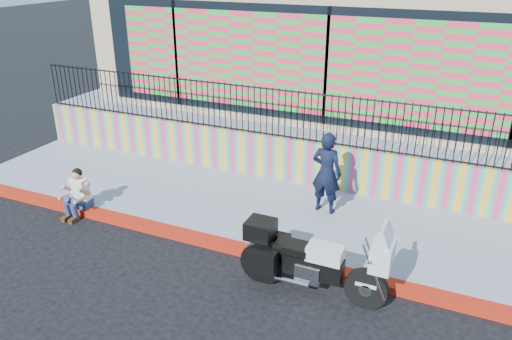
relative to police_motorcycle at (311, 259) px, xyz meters
The scene contains 10 objects.
ground 1.56m from the police_motorcycle, 153.86° to the left, with size 90.00×90.00×0.00m, color black.
red_curb 1.53m from the police_motorcycle, 153.86° to the left, with size 16.00×0.30×0.15m, color #AD180C.
sidewalk 2.67m from the police_motorcycle, 119.20° to the left, with size 16.00×3.00×0.15m, color gray.
mural_wall 4.08m from the police_motorcycle, 108.16° to the left, with size 16.00×0.20×1.10m, color #DF3A6A.
metal_fence 4.25m from the police_motorcycle, 108.16° to the left, with size 15.80×0.04×1.20m, color black, non-canonical shape.
elevated_platform 9.06m from the police_motorcycle, 98.06° to the left, with size 16.00×10.00×1.25m, color gray.
storefront_building 9.22m from the police_motorcycle, 98.26° to the left, with size 14.00×8.06×4.00m.
police_motorcycle is the anchor object (origin of this frame).
police_officer 2.76m from the police_motorcycle, 101.54° to the left, with size 0.66×0.43×1.81m, color black.
seated_man 5.56m from the police_motorcycle, behind, with size 0.54×0.71×1.06m.
Camera 1 is at (3.30, -7.43, 5.34)m, focal length 35.00 mm.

